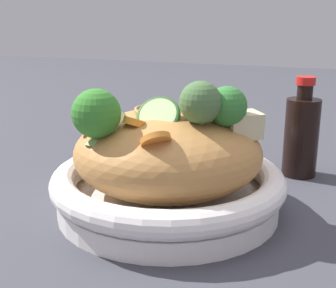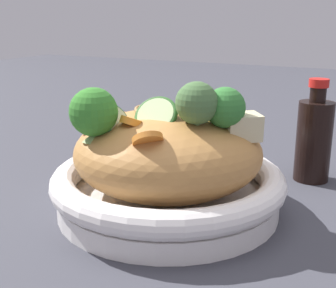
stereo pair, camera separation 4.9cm
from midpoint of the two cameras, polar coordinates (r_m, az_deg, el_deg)
name	(u,v)px [view 1 (the left image)]	position (r m, az deg, el deg)	size (l,w,h in m)	color
ground_plane	(168,209)	(0.52, -2.74, -8.21)	(3.00, 3.00, 0.00)	#3A3A43
serving_bowl	(168,188)	(0.51, -2.78, -5.57)	(0.26, 0.26, 0.05)	white
noodle_heap	(168,152)	(0.50, -2.88, -1.02)	(0.21, 0.21, 0.10)	#B87F41
broccoli_florets	(149,110)	(0.46, -5.51, 4.27)	(0.18, 0.12, 0.07)	#9FBC74
carrot_coins	(123,131)	(0.45, -8.74, 1.52)	(0.13, 0.07, 0.03)	orange
zucchini_slices	(170,116)	(0.48, -2.62, 3.54)	(0.13, 0.15, 0.04)	beige
chicken_chunks	(233,120)	(0.49, 5.26, 2.98)	(0.09, 0.08, 0.03)	beige
soy_sauce_bottle	(301,135)	(0.63, 14.23, 1.12)	(0.05, 0.05, 0.13)	black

